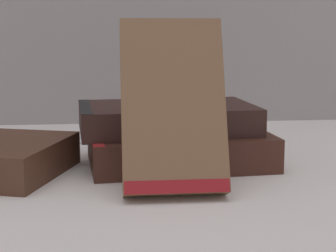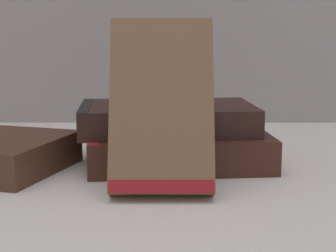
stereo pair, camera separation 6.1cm
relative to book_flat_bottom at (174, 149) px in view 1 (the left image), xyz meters
The scene contains 6 objects.
ground_plane 0.06m from the book_flat_bottom, 139.14° to the right, with size 3.00×3.00×0.00m, color white.
book_flat_bottom is the anchor object (origin of this frame).
book_flat_top 0.04m from the book_flat_bottom, 142.13° to the left, with size 0.21×0.14×0.03m.
book_leaning_front 0.12m from the book_flat_bottom, 97.10° to the right, with size 0.10×0.09×0.16m.
pocket_watch 0.06m from the book_flat_bottom, 25.11° to the right, with size 0.05×0.05×0.01m.
reading_glasses 0.18m from the book_flat_bottom, 121.26° to the left, with size 0.11×0.06×0.00m.
Camera 1 is at (-0.03, -0.59, 0.15)m, focal length 60.00 mm.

